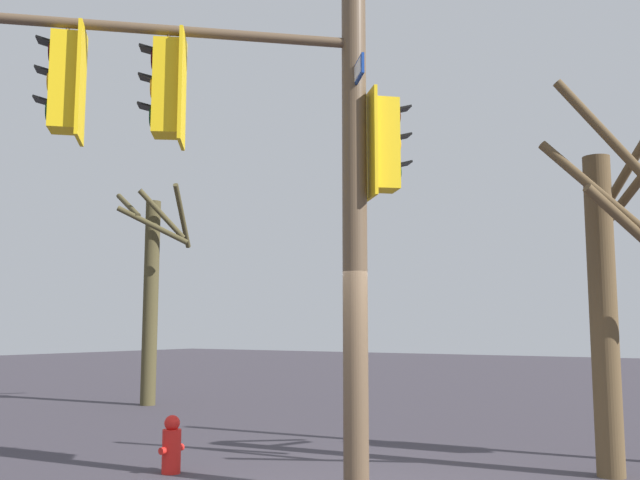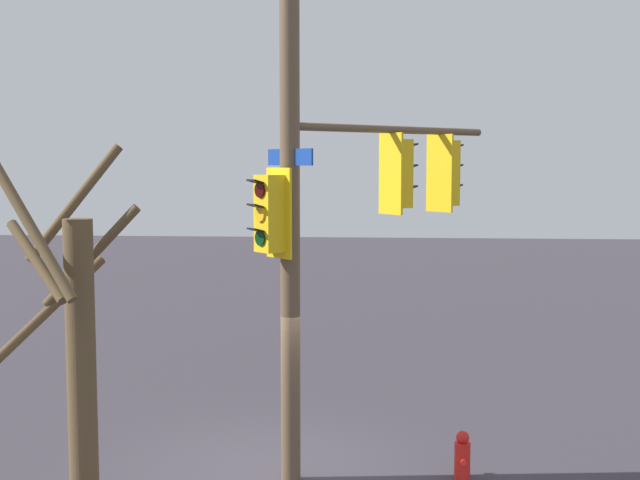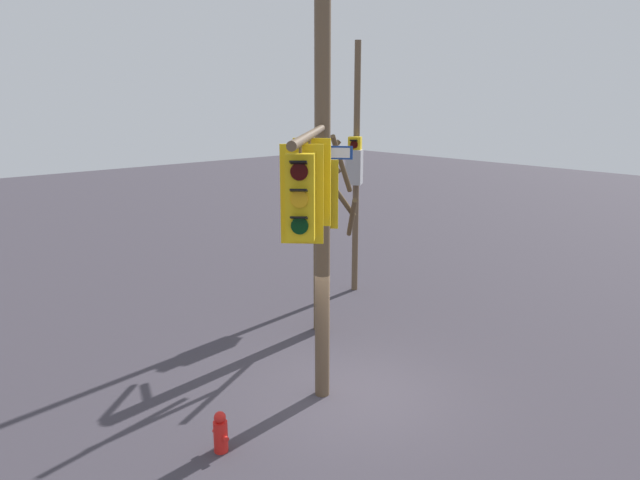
% 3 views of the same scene
% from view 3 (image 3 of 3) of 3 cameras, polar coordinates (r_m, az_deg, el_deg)
% --- Properties ---
extents(ground_plane, '(80.00, 80.00, 0.00)m').
position_cam_3_polar(ground_plane, '(12.00, 3.38, -15.00)').
color(ground_plane, '#3A353E').
extents(main_signal_pole_assembly, '(3.41, 5.31, 9.58)m').
position_cam_3_polar(main_signal_pole_assembly, '(9.92, 0.60, 8.77)').
color(main_signal_pole_assembly, brown).
rests_on(main_signal_pole_assembly, ground).
extents(secondary_pole_assembly, '(0.67, 0.73, 7.35)m').
position_cam_3_polar(secondary_pole_assembly, '(17.00, 3.48, 7.25)').
color(secondary_pole_assembly, brown).
rests_on(secondary_pole_assembly, ground).
extents(fire_hydrant, '(0.38, 0.24, 0.73)m').
position_cam_3_polar(fire_hydrant, '(10.31, -9.77, -18.20)').
color(fire_hydrant, red).
rests_on(fire_hydrant, ground).
extents(bare_tree_across_street, '(2.08, 1.73, 4.98)m').
position_cam_3_polar(bare_tree_across_street, '(14.32, 0.31, 0.10)').
color(bare_tree_across_street, brown).
rests_on(bare_tree_across_street, ground).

